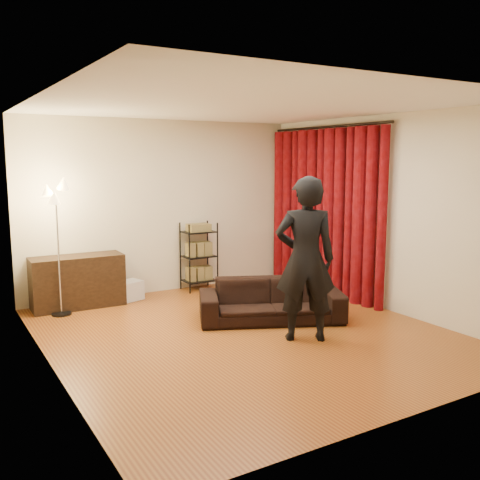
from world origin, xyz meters
TOP-DOWN VIEW (x-y plane):
  - floor at (0.00, 0.00)m, footprint 5.00×5.00m
  - ceiling at (0.00, 0.00)m, footprint 5.00×5.00m
  - wall_back at (0.00, 2.50)m, footprint 5.00×0.00m
  - wall_front at (0.00, -2.50)m, footprint 5.00×0.00m
  - wall_left at (-2.25, 0.00)m, footprint 0.00×5.00m
  - wall_right at (2.25, 0.00)m, footprint 0.00×5.00m
  - curtain_rod at (2.15, 1.12)m, footprint 0.04×2.65m
  - curtain at (2.13, 1.12)m, footprint 0.22×2.65m
  - sofa at (0.56, 0.27)m, footprint 1.99×1.43m
  - person at (0.48, -0.53)m, footprint 0.83×0.74m
  - media_cabinet at (-1.45, 2.23)m, footprint 1.28×0.51m
  - storage_boxes at (-0.69, 2.21)m, footprint 0.43×0.39m
  - wire_shelf at (0.50, 2.28)m, footprint 0.51×0.37m
  - floor_lamp at (-1.75, 1.94)m, footprint 0.42×0.42m

SIDE VIEW (x-z plane):
  - floor at x=0.00m, z-range 0.00..0.00m
  - storage_boxes at x=-0.69m, z-range 0.00..0.30m
  - sofa at x=0.56m, z-range 0.00..0.54m
  - media_cabinet at x=-1.45m, z-range 0.00..0.74m
  - wire_shelf at x=0.50m, z-range 0.00..1.09m
  - floor_lamp at x=-1.75m, z-range 0.00..1.78m
  - person at x=0.48m, z-range 0.00..1.91m
  - curtain at x=2.13m, z-range 0.00..2.55m
  - wall_back at x=0.00m, z-range -1.15..3.85m
  - wall_front at x=0.00m, z-range -1.15..3.85m
  - wall_left at x=-2.25m, z-range -1.15..3.85m
  - wall_right at x=2.25m, z-range -1.15..3.85m
  - curtain_rod at x=2.15m, z-range 2.56..2.60m
  - ceiling at x=0.00m, z-range 2.70..2.70m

